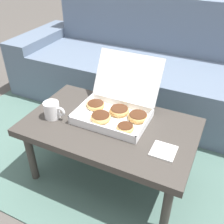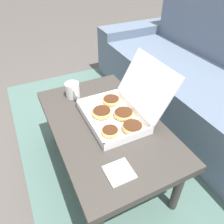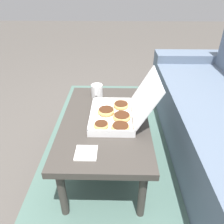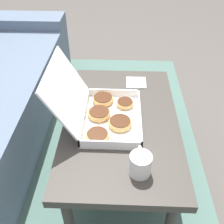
# 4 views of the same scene
# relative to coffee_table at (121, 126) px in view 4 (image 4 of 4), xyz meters

# --- Properties ---
(ground_plane) EXTENTS (12.00, 12.00, 0.00)m
(ground_plane) POSITION_rel_coffee_table_xyz_m (0.00, 0.14, -0.35)
(ground_plane) COLOR #514C47
(area_rug) EXTENTS (2.64, 1.86, 0.01)m
(area_rug) POSITION_rel_coffee_table_xyz_m (0.00, 0.44, -0.35)
(area_rug) COLOR #4C6B60
(area_rug) RESTS_ON ground_plane
(coffee_table) EXTENTS (0.92, 0.55, 0.40)m
(coffee_table) POSITION_rel_coffee_table_xyz_m (0.00, 0.00, 0.00)
(coffee_table) COLOR #3D3833
(coffee_table) RESTS_ON ground_plane
(pastry_box) EXTENTS (0.39, 0.41, 0.29)m
(pastry_box) POSITION_rel_coffee_table_xyz_m (-0.00, 0.09, 0.09)
(pastry_box) COLOR white
(pastry_box) RESTS_ON coffee_table
(coffee_mug) EXTENTS (0.13, 0.09, 0.09)m
(coffee_mug) POSITION_rel_coffee_table_xyz_m (-0.31, -0.08, 0.09)
(coffee_mug) COLOR white
(coffee_mug) RESTS_ON coffee_table
(napkin_stack) EXTENTS (0.11, 0.11, 0.01)m
(napkin_stack) POSITION_rel_coffee_table_xyz_m (0.32, -0.08, 0.05)
(napkin_stack) COLOR white
(napkin_stack) RESTS_ON coffee_table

